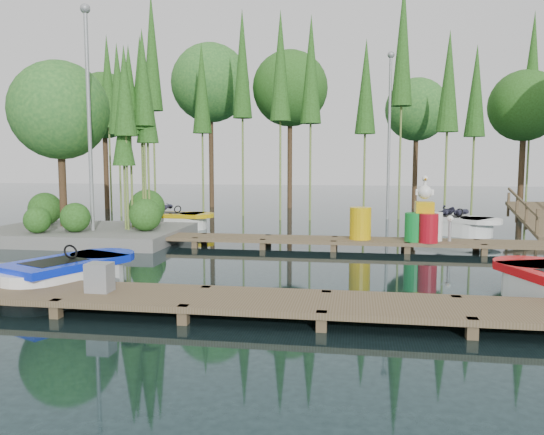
# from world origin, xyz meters

# --- Properties ---
(ground_plane) EXTENTS (90.00, 90.00, 0.00)m
(ground_plane) POSITION_xyz_m (0.00, 0.00, 0.00)
(ground_plane) COLOR #1B2F33
(near_dock) EXTENTS (18.00, 1.50, 0.50)m
(near_dock) POSITION_xyz_m (0.00, -4.50, 0.23)
(near_dock) COLOR brown
(near_dock) RESTS_ON ground
(far_dock) EXTENTS (15.00, 1.20, 0.50)m
(far_dock) POSITION_xyz_m (1.00, 2.50, 0.23)
(far_dock) COLOR brown
(far_dock) RESTS_ON ground
(island) EXTENTS (6.20, 4.20, 6.75)m
(island) POSITION_xyz_m (-6.30, 3.29, 3.18)
(island) COLOR slate
(island) RESTS_ON ground
(tree_screen) EXTENTS (34.42, 18.53, 10.31)m
(tree_screen) POSITION_xyz_m (-2.04, 10.60, 6.12)
(tree_screen) COLOR #442F1D
(tree_screen) RESTS_ON ground
(lamp_island) EXTENTS (0.30, 0.30, 7.25)m
(lamp_island) POSITION_xyz_m (-5.50, 2.50, 4.26)
(lamp_island) COLOR gray
(lamp_island) RESTS_ON ground
(lamp_rear) EXTENTS (0.30, 0.30, 7.25)m
(lamp_rear) POSITION_xyz_m (4.00, 11.00, 4.26)
(lamp_rear) COLOR gray
(lamp_rear) RESTS_ON ground
(ramp) EXTENTS (1.50, 3.94, 1.49)m
(ramp) POSITION_xyz_m (9.00, 6.50, 0.59)
(ramp) COLOR brown
(ramp) RESTS_ON ground
(boat_blue) EXTENTS (2.34, 3.16, 0.97)m
(boat_blue) POSITION_xyz_m (-2.99, -3.32, 0.28)
(boat_blue) COLOR white
(boat_blue) RESTS_ON ground
(boat_yellow_far) EXTENTS (2.94, 1.48, 1.43)m
(boat_yellow_far) POSITION_xyz_m (-4.16, 6.30, 0.30)
(boat_yellow_far) COLOR white
(boat_yellow_far) RESTS_ON ground
(boat_white_far) EXTENTS (3.17, 2.92, 1.41)m
(boat_white_far) POSITION_xyz_m (6.07, 6.25, 0.32)
(boat_white_far) COLOR white
(boat_white_far) RESTS_ON ground
(utility_cabinet) EXTENTS (0.41, 0.34, 0.50)m
(utility_cabinet) POSITION_xyz_m (-1.70, -4.50, 0.55)
(utility_cabinet) COLOR gray
(utility_cabinet) RESTS_ON near_dock
(yellow_barrel) EXTENTS (0.62, 0.62, 0.93)m
(yellow_barrel) POSITION_xyz_m (2.76, 2.50, 0.76)
(yellow_barrel) COLOR gold
(yellow_barrel) RESTS_ON far_dock
(drum_cluster) EXTENTS (1.07, 0.98, 1.85)m
(drum_cluster) POSITION_xyz_m (4.54, 2.35, 0.84)
(drum_cluster) COLOR #0E7E2C
(drum_cluster) RESTS_ON far_dock
(seagull_post) EXTENTS (0.46, 0.25, 0.73)m
(seagull_post) POSITION_xyz_m (5.24, 2.50, 0.79)
(seagull_post) COLOR gray
(seagull_post) RESTS_ON far_dock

